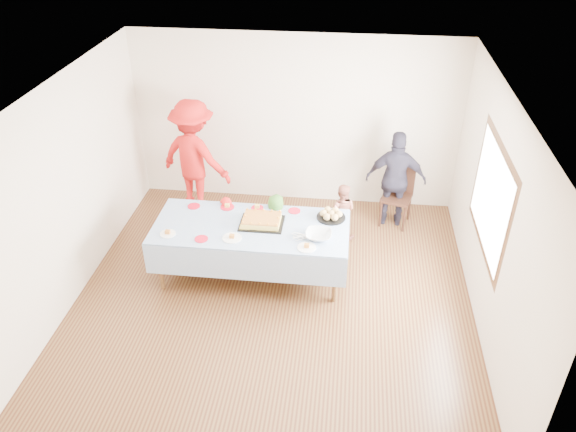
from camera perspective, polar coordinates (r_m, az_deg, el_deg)
name	(u,v)px	position (r m, az deg, el deg)	size (l,w,h in m)	color
ground	(274,294)	(7.31, -1.42, -7.98)	(5.00, 5.00, 0.00)	#452213
room_walls	(277,173)	(6.31, -1.14, 4.37)	(5.04, 5.04, 2.72)	beige
party_table	(251,229)	(7.23, -3.79, -1.37)	(2.50, 1.10, 0.78)	brown
birthday_cake	(262,221)	(7.20, -2.69, -0.49)	(0.56, 0.43, 0.10)	black
rolls_tray	(331,215)	(7.34, 4.40, 0.12)	(0.38, 0.38, 0.11)	black
punch_bowl	(319,235)	(6.94, 3.12, -1.96)	(0.33, 0.33, 0.08)	silver
party_hat	(335,209)	(7.39, 4.83, 0.67)	(0.09, 0.09, 0.16)	silver
fork_pile	(300,236)	(6.93, 1.25, -2.07)	(0.24, 0.18, 0.07)	white
plate_red_far_a	(194,206)	(7.69, -9.55, 0.99)	(0.17, 0.17, 0.01)	red
plate_red_far_b	(227,207)	(7.60, -6.19, 0.91)	(0.19, 0.19, 0.01)	red
plate_red_far_c	(257,208)	(7.55, -3.14, 0.82)	(0.17, 0.17, 0.01)	red
plate_red_far_d	(294,211)	(7.48, 0.65, 0.53)	(0.16, 0.16, 0.01)	red
plate_red_near	(201,239)	(7.01, -8.80, -2.31)	(0.17, 0.17, 0.01)	red
plate_white_left	(168,234)	(7.18, -12.11, -1.78)	(0.20, 0.20, 0.01)	white
plate_white_mid	(232,238)	(6.98, -5.71, -2.24)	(0.24, 0.24, 0.01)	white
plate_white_right	(307,247)	(6.78, 1.90, -3.22)	(0.23, 0.23, 0.01)	white
dining_chair	(398,190)	(8.62, 11.16, 2.62)	(0.52, 0.52, 0.97)	black
toddler_left	(227,224)	(7.88, -6.22, -0.84)	(0.32, 0.21, 0.88)	red
toddler_mid	(276,226)	(7.75, -1.20, -0.99)	(0.46, 0.30, 0.94)	#3A7326
toddler_right	(341,211)	(8.16, 5.44, 0.46)	(0.42, 0.33, 0.87)	#BE6D58
adult_left	(195,157)	(8.73, -9.48, 5.94)	(1.17, 0.68, 1.82)	red
adult_right	(396,179)	(8.45, 10.90, 3.67)	(0.88, 0.37, 1.51)	#2B2736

